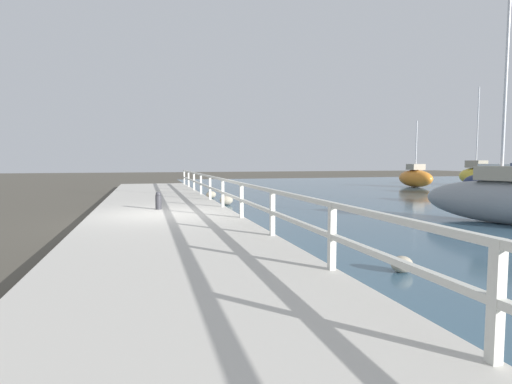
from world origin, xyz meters
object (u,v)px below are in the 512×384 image
object	(u,v)px
sailboat_yellow	(476,175)
sailboat_gray	(500,199)
mooring_bollard	(158,200)
sailboat_navy	(500,182)
sailboat_orange	(415,178)

from	to	relation	value
sailboat_yellow	sailboat_gray	size ratio (longest dim) A/B	1.02
mooring_bollard	sailboat_yellow	size ratio (longest dim) A/B	0.08
sailboat_navy	sailboat_yellow	size ratio (longest dim) A/B	0.72
mooring_bollard	sailboat_yellow	bearing A→B (deg)	25.48
sailboat_yellow	sailboat_orange	distance (m)	6.12
sailboat_orange	sailboat_gray	xyz separation A→B (m)	(-8.95, -15.74, 0.04)
mooring_bollard	sailboat_navy	world-z (taller)	sailboat_navy
sailboat_yellow	sailboat_orange	size ratio (longest dim) A/B	1.59
sailboat_yellow	sailboat_orange	xyz separation A→B (m)	(-6.09, -0.59, -0.13)
sailboat_navy	mooring_bollard	bearing A→B (deg)	-175.63
mooring_bollard	sailboat_orange	distance (m)	22.15
sailboat_navy	sailboat_gray	xyz separation A→B (m)	(-8.73, -8.14, -0.01)
sailboat_navy	sailboat_orange	xyz separation A→B (m)	(0.22, 7.60, -0.04)
sailboat_orange	mooring_bollard	bearing A→B (deg)	-148.86
mooring_bollard	sailboat_orange	world-z (taller)	sailboat_orange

